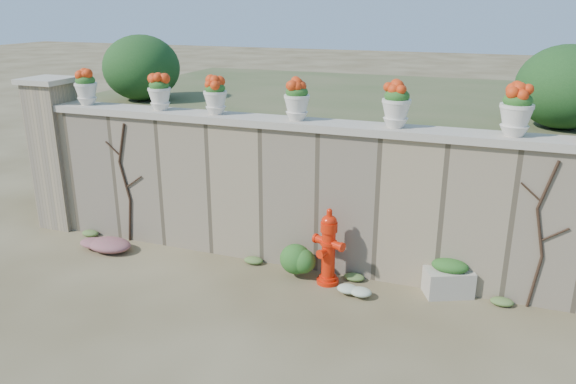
% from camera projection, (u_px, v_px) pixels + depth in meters
% --- Properties ---
extents(ground, '(80.00, 80.00, 0.00)m').
position_uv_depth(ground, '(241.00, 322.00, 6.67)').
color(ground, '#4C3F26').
rests_on(ground, ground).
extents(stone_wall, '(8.00, 0.40, 2.00)m').
position_uv_depth(stone_wall, '(293.00, 196.00, 7.95)').
color(stone_wall, '#8D7B5E').
rests_on(stone_wall, ground).
extents(wall_cap, '(8.10, 0.52, 0.10)m').
position_uv_depth(wall_cap, '(293.00, 123.00, 7.61)').
color(wall_cap, '#BCB19F').
rests_on(wall_cap, stone_wall).
extents(gate_pillar, '(0.72, 0.72, 2.48)m').
position_uv_depth(gate_pillar, '(57.00, 153.00, 9.24)').
color(gate_pillar, '#8D7B5E').
rests_on(gate_pillar, ground).
extents(raised_fill, '(9.00, 6.00, 2.00)m').
position_uv_depth(raised_fill, '(350.00, 145.00, 10.79)').
color(raised_fill, '#384C23').
rests_on(raised_fill, ground).
extents(back_shrub_left, '(1.30, 1.30, 1.10)m').
position_uv_depth(back_shrub_left, '(141.00, 68.00, 9.58)').
color(back_shrub_left, '#143814').
rests_on(back_shrub_left, raised_fill).
extents(back_shrub_right, '(1.30, 1.30, 1.10)m').
position_uv_depth(back_shrub_right, '(566.00, 87.00, 7.39)').
color(back_shrub_right, '#143814').
rests_on(back_shrub_right, raised_fill).
extents(vine_left, '(0.60, 0.04, 1.91)m').
position_uv_depth(vine_left, '(125.00, 181.00, 8.64)').
color(vine_left, black).
rests_on(vine_left, ground).
extents(vine_right, '(0.60, 0.04, 1.91)m').
position_uv_depth(vine_right, '(541.00, 234.00, 6.69)').
color(vine_right, black).
rests_on(vine_right, ground).
extents(fire_hydrant, '(0.46, 0.33, 1.06)m').
position_uv_depth(fire_hydrant, '(328.00, 247.00, 7.44)').
color(fire_hydrant, red).
rests_on(fire_hydrant, ground).
extents(planter_box, '(0.69, 0.57, 0.50)m').
position_uv_depth(planter_box, '(449.00, 278.00, 7.24)').
color(planter_box, '#BCB19F').
rests_on(planter_box, ground).
extents(green_shrub, '(0.63, 0.57, 0.60)m').
position_uv_depth(green_shrub, '(297.00, 259.00, 7.62)').
color(green_shrub, '#1E5119').
rests_on(green_shrub, ground).
extents(magenta_clump, '(0.89, 0.59, 0.24)m').
position_uv_depth(magenta_clump, '(105.00, 243.00, 8.56)').
color(magenta_clump, '#B72469').
rests_on(magenta_clump, ground).
extents(white_flowers, '(0.52, 0.42, 0.19)m').
position_uv_depth(white_flowers, '(353.00, 290.00, 7.23)').
color(white_flowers, white).
rests_on(white_flowers, ground).
extents(urn_pot_0, '(0.34, 0.34, 0.54)m').
position_uv_depth(urn_pot_0, '(86.00, 87.00, 8.64)').
color(urn_pot_0, silver).
rests_on(urn_pot_0, wall_cap).
extents(urn_pot_1, '(0.34, 0.34, 0.53)m').
position_uv_depth(urn_pot_1, '(159.00, 92.00, 8.21)').
color(urn_pot_1, silver).
rests_on(urn_pot_1, wall_cap).
extents(urn_pot_2, '(0.33, 0.33, 0.52)m').
position_uv_depth(urn_pot_2, '(215.00, 96.00, 7.90)').
color(urn_pot_2, silver).
rests_on(urn_pot_2, wall_cap).
extents(urn_pot_3, '(0.35, 0.35, 0.55)m').
position_uv_depth(urn_pot_3, '(297.00, 100.00, 7.50)').
color(urn_pot_3, silver).
rests_on(urn_pot_3, wall_cap).
extents(urn_pot_4, '(0.37, 0.37, 0.57)m').
position_uv_depth(urn_pot_4, '(396.00, 105.00, 7.05)').
color(urn_pot_4, silver).
rests_on(urn_pot_4, wall_cap).
extents(urn_pot_5, '(0.39, 0.39, 0.61)m').
position_uv_depth(urn_pot_5, '(516.00, 111.00, 6.58)').
color(urn_pot_5, silver).
rests_on(urn_pot_5, wall_cap).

